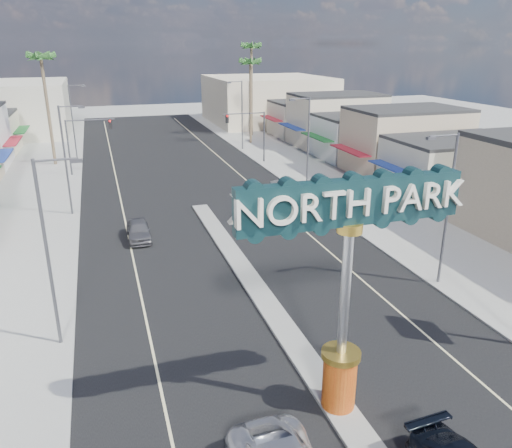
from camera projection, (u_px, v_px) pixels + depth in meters
ground at (197, 204)px, 44.75m from camera, size 160.00×160.00×0.00m
road at (197, 203)px, 44.75m from camera, size 20.00×120.00×0.01m
median_island at (249, 278)px, 30.39m from camera, size 1.30×30.00×0.16m
sidewalk_left at (29, 219)px, 40.74m from camera, size 8.00×120.00×0.12m
sidewalk_right at (338, 190)px, 48.72m from camera, size 8.00×120.00×0.12m
storefront_row_right at (365, 133)px, 62.21m from camera, size 12.00×42.00×6.00m
backdrop_far_left at (0, 109)px, 77.44m from camera, size 20.00×20.00×8.00m
backdrop_far_right at (267, 100)px, 89.97m from camera, size 20.00×20.00×8.00m
gateway_sign at (347, 272)px, 17.62m from camera, size 8.20×1.50×9.15m
traffic_signal_left at (85, 136)px, 53.21m from camera, size 5.09×0.45×6.00m
traffic_signal_right at (250, 127)px, 58.45m from camera, size 5.09×0.45×6.00m
streetlight_l_near at (50, 246)px, 22.13m from camera, size 2.03×0.22×9.00m
streetlight_l_mid at (67, 155)px, 40.05m from camera, size 2.03×0.22×9.00m
streetlight_l_far at (74, 118)px, 59.76m from camera, size 2.03×0.22×9.00m
streetlight_r_near at (446, 203)px, 28.08m from camera, size 2.03×0.22×9.00m
streetlight_r_mid at (307, 141)px, 46.00m from camera, size 2.03×0.22×9.00m
streetlight_r_far at (241, 112)px, 65.71m from camera, size 2.03×0.22×9.00m
palm_left_far at (41, 63)px, 55.05m from camera, size 2.60×2.60×13.10m
palm_right_mid at (250, 66)px, 68.14m from camera, size 2.60×2.60×12.10m
palm_right_far at (251, 52)px, 73.48m from camera, size 2.60×2.60×14.10m
car_parked_left at (138, 230)px, 36.38m from camera, size 1.73×4.16×1.41m
car_parked_right at (287, 189)px, 46.73m from camera, size 1.85×4.42×1.42m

